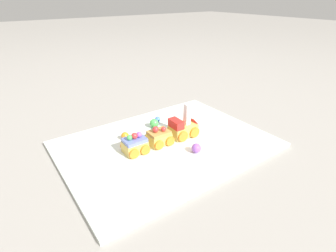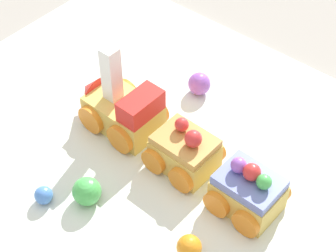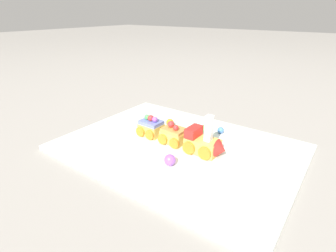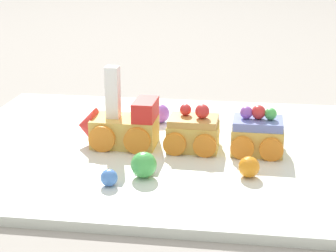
{
  "view_description": "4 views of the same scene",
  "coord_description": "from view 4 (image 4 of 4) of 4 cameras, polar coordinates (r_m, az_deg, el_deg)",
  "views": [
    {
      "loc": [
        -0.42,
        -0.6,
        0.45
      ],
      "look_at": [
        0.01,
        0.01,
        0.06
      ],
      "focal_mm": 28.0,
      "sensor_mm": 36.0,
      "label": 1
    },
    {
      "loc": [
        -0.27,
        0.34,
        0.51
      ],
      "look_at": [
        -0.01,
        0.03,
        0.08
      ],
      "focal_mm": 60.0,
      "sensor_mm": 36.0,
      "label": 2
    },
    {
      "loc": [
        0.37,
        -0.56,
        0.37
      ],
      "look_at": [
        -0.05,
        0.02,
        0.05
      ],
      "focal_mm": 28.0,
      "sensor_mm": 36.0,
      "label": 3
    },
    {
      "loc": [
        -0.09,
        0.73,
        0.29
      ],
      "look_at": [
        0.02,
        -0.02,
        0.03
      ],
      "focal_mm": 60.0,
      "sensor_mm": 36.0,
      "label": 4
    }
  ],
  "objects": [
    {
      "name": "display_board",
      "position": [
        0.79,
        1.02,
        -2.4
      ],
      "size": [
        0.65,
        0.48,
        0.01
      ],
      "primitive_type": "cube",
      "color": "silver",
      "rests_on": "ground_plane"
    },
    {
      "name": "gumball_blue",
      "position": [
        0.66,
        -6.01,
        -5.24
      ],
      "size": [
        0.02,
        0.02,
        0.02
      ],
      "primitive_type": "sphere",
      "color": "#4C84E0",
      "rests_on": "display_board"
    },
    {
      "name": "ground_plane",
      "position": [
        0.79,
        1.02,
        -2.81
      ],
      "size": [
        10.0,
        10.0,
        0.0
      ],
      "primitive_type": "plane",
      "color": "gray"
    },
    {
      "name": "cake_train_locomotive",
      "position": [
        0.79,
        -4.94,
        0.06
      ],
      "size": [
        0.11,
        0.07,
        0.11
      ],
      "rotation": [
        0.0,
        0.0,
        -0.02
      ],
      "color": "#E0BC56",
      "rests_on": "display_board"
    },
    {
      "name": "cake_car_caramel",
      "position": [
        0.77,
        2.6,
        -0.67
      ],
      "size": [
        0.07,
        0.07,
        0.06
      ],
      "rotation": [
        0.0,
        0.0,
        -0.02
      ],
      "color": "#E0BC56",
      "rests_on": "display_board"
    },
    {
      "name": "gumball_purple",
      "position": [
        0.88,
        -0.8,
        1.28
      ],
      "size": [
        0.03,
        0.03,
        0.03
      ],
      "primitive_type": "sphere",
      "color": "#9956C6",
      "rests_on": "display_board"
    },
    {
      "name": "gumball_green",
      "position": [
        0.68,
        -2.48,
        -3.96
      ],
      "size": [
        0.03,
        0.03,
        0.03
      ],
      "primitive_type": "sphere",
      "color": "#4CBC56",
      "rests_on": "display_board"
    },
    {
      "name": "cake_car_blueberry",
      "position": [
        0.76,
        9.06,
        -0.89
      ],
      "size": [
        0.07,
        0.07,
        0.07
      ],
      "rotation": [
        0.0,
        0.0,
        -0.02
      ],
      "color": "#E0BC56",
      "rests_on": "display_board"
    },
    {
      "name": "gumball_orange",
      "position": [
        0.69,
        8.23,
        -4.14
      ],
      "size": [
        0.03,
        0.03,
        0.03
      ],
      "primitive_type": "sphere",
      "color": "orange",
      "rests_on": "display_board"
    }
  ]
}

